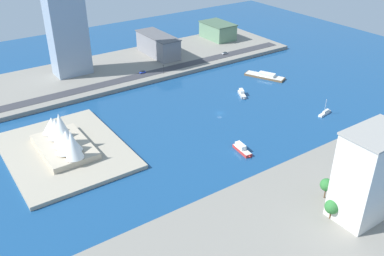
% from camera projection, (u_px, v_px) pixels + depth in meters
% --- Properties ---
extents(ground_plane, '(440.00, 440.00, 0.00)m').
position_uv_depth(ground_plane, '(220.00, 113.00, 249.02)').
color(ground_plane, navy).
extents(quay_west, '(70.00, 240.00, 2.77)m').
position_uv_depth(quay_west, '(359.00, 196.00, 178.69)').
color(quay_west, gray).
rests_on(quay_west, ground_plane).
extents(quay_east, '(70.00, 240.00, 2.77)m').
position_uv_depth(quay_east, '(142.00, 64.00, 318.01)').
color(quay_east, gray).
rests_on(quay_east, ground_plane).
extents(peninsula_point, '(71.60, 55.00, 2.00)m').
position_uv_depth(peninsula_point, '(65.00, 151.00, 210.54)').
color(peninsula_point, '#A89E89').
rests_on(peninsula_point, ground_plane).
extents(road_strip, '(9.26, 228.00, 0.15)m').
position_uv_depth(road_strip, '(157.00, 72.00, 300.32)').
color(road_strip, '#38383D').
rests_on(road_strip, quay_east).
extents(yacht_sleek_gray, '(12.30, 7.99, 3.72)m').
position_uv_depth(yacht_sleek_gray, '(242.00, 94.00, 270.46)').
color(yacht_sleek_gray, '#999EA3').
rests_on(yacht_sleek_gray, ground_plane).
extents(tugboat_red, '(13.89, 5.04, 3.83)m').
position_uv_depth(tugboat_red, '(242.00, 149.00, 211.37)').
color(tugboat_red, red).
rests_on(tugboat_red, ground_plane).
extents(barge_flat_brown, '(28.79, 19.07, 3.54)m').
position_uv_depth(barge_flat_brown, '(265.00, 76.00, 297.44)').
color(barge_flat_brown, brown).
rests_on(barge_flat_brown, ground_plane).
extents(sailboat_small_white, '(4.20, 11.76, 10.20)m').
position_uv_depth(sailboat_small_white, '(325.00, 113.00, 247.42)').
color(sailboat_small_white, white).
rests_on(sailboat_small_white, ground_plane).
extents(warehouse_low_gray, '(43.77, 16.42, 16.18)m').
position_uv_depth(warehouse_low_gray, '(158.00, 45.00, 328.27)').
color(warehouse_low_gray, gray).
rests_on(warehouse_low_gray, quay_east).
extents(terminal_long_green, '(30.70, 20.02, 13.72)m').
position_uv_depth(terminal_long_green, '(218.00, 31.00, 367.11)').
color(terminal_long_green, slate).
rests_on(terminal_long_green, quay_east).
extents(hotel_broad_white, '(16.75, 25.39, 37.20)m').
position_uv_depth(hotel_broad_white, '(369.00, 175.00, 157.72)').
color(hotel_broad_white, silver).
rests_on(hotel_broad_white, quay_west).
extents(tower_tall_glass, '(16.98, 25.29, 80.82)m').
position_uv_depth(tower_tall_glass, '(65.00, 16.00, 278.51)').
color(tower_tall_glass, '#8C9EB2').
rests_on(tower_tall_glass, quay_east).
extents(sedan_silver, '(2.08, 4.68, 1.48)m').
position_uv_depth(sedan_silver, '(225.00, 53.00, 332.77)').
color(sedan_silver, black).
rests_on(sedan_silver, road_strip).
extents(hatchback_blue, '(2.06, 4.55, 1.66)m').
position_uv_depth(hatchback_blue, '(143.00, 72.00, 297.11)').
color(hatchback_blue, black).
rests_on(hatchback_blue, road_strip).
extents(traffic_light_waterfront, '(0.36, 0.36, 6.50)m').
position_uv_depth(traffic_light_waterfront, '(163.00, 68.00, 294.99)').
color(traffic_light_waterfront, black).
rests_on(traffic_light_waterfront, quay_east).
extents(opera_landmark, '(41.42, 23.27, 20.48)m').
position_uv_depth(opera_landmark, '(63.00, 137.00, 206.46)').
color(opera_landmark, '#BCAD93').
rests_on(opera_landmark, peninsula_point).
extents(park_tree_cluster, '(15.33, 14.01, 9.35)m').
position_uv_depth(park_tree_cluster, '(329.00, 196.00, 166.30)').
color(park_tree_cluster, brown).
rests_on(park_tree_cluster, quay_west).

